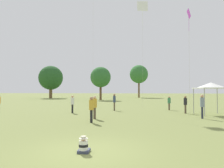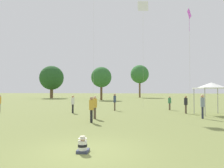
{
  "view_description": "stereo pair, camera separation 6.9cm",
  "coord_description": "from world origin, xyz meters",
  "views": [
    {
      "loc": [
        2.02,
        -7.67,
        2.2
      ],
      "look_at": [
        -0.02,
        6.73,
        2.62
      ],
      "focal_mm": 35.0,
      "sensor_mm": 36.0,
      "label": 1
    },
    {
      "loc": [
        2.09,
        -7.66,
        2.2
      ],
      "look_at": [
        -0.02,
        6.73,
        2.62
      ],
      "focal_mm": 35.0,
      "sensor_mm": 36.0,
      "label": 2
    }
  ],
  "objects": [
    {
      "name": "ground_plane",
      "position": [
        0.0,
        0.0,
        0.0
      ],
      "size": [
        300.0,
        300.0,
        0.0
      ],
      "primitive_type": "plane",
      "color": "olive"
    },
    {
      "name": "seated_toddler",
      "position": [
        -0.06,
        -0.14,
        0.24
      ],
      "size": [
        0.42,
        0.51,
        0.6
      ],
      "rotation": [
        0.0,
        0.0,
        0.05
      ],
      "color": "#383D56",
      "rests_on": "ground"
    },
    {
      "name": "person_standing_1",
      "position": [
        -4.72,
        12.69,
        1.03
      ],
      "size": [
        0.42,
        0.42,
        1.7
      ],
      "rotation": [
        0.0,
        0.0,
        3.5
      ],
      "color": "black",
      "rests_on": "ground"
    },
    {
      "name": "person_standing_2",
      "position": [
        -1.46,
        6.87,
        1.06
      ],
      "size": [
        0.46,
        0.46,
        1.76
      ],
      "rotation": [
        0.0,
        0.0,
        5.44
      ],
      "color": "black",
      "rests_on": "ground"
    },
    {
      "name": "person_standing_3",
      "position": [
        -1.04,
        15.77,
        1.12
      ],
      "size": [
        0.34,
        0.34,
        1.82
      ],
      "rotation": [
        0.0,
        0.0,
        6.11
      ],
      "color": "brown",
      "rests_on": "ground"
    },
    {
      "name": "person_standing_4",
      "position": [
        4.92,
        17.29,
        0.92
      ],
      "size": [
        0.47,
        0.47,
        1.55
      ],
      "rotation": [
        0.0,
        0.0,
        3.78
      ],
      "color": "brown",
      "rests_on": "ground"
    },
    {
      "name": "person_standing_5",
      "position": [
        -1.66,
        8.81,
        1.06
      ],
      "size": [
        0.44,
        0.44,
        1.77
      ],
      "rotation": [
        0.0,
        0.0,
        0.27
      ],
      "color": "brown",
      "rests_on": "ground"
    },
    {
      "name": "person_standing_6",
      "position": [
        6.02,
        13.84,
        1.01
      ],
      "size": [
        0.33,
        0.33,
        1.67
      ],
      "rotation": [
        0.0,
        0.0,
        0.04
      ],
      "color": "brown",
      "rests_on": "ground"
    },
    {
      "name": "person_standing_7",
      "position": [
        6.59,
        10.15,
        1.15
      ],
      "size": [
        0.39,
        0.39,
        1.86
      ],
      "rotation": [
        0.0,
        0.0,
        1.08
      ],
      "color": "#282D42",
      "rests_on": "ground"
    },
    {
      "name": "canopy_tent",
      "position": [
        8.13,
        13.08,
        2.61
      ],
      "size": [
        2.94,
        2.94,
        2.9
      ],
      "rotation": [
        0.0,
        0.0,
        0.17
      ],
      "color": "white",
      "rests_on": "ground"
    },
    {
      "name": "kite_0",
      "position": [
        6.21,
        12.86,
        8.77
      ],
      "size": [
        0.24,
        0.76,
        9.57
      ],
      "rotation": [
        0.0,
        0.0,
        0.77
      ],
      "color": "#B738C6",
      "rests_on": "ground"
    },
    {
      "name": "kite_1",
      "position": [
        2.02,
        19.35,
        12.37
      ],
      "size": [
        1.34,
        0.52,
        13.31
      ],
      "rotation": [
        0.0,
        0.0,
        5.68
      ],
      "color": "white",
      "rests_on": "ground"
    },
    {
      "name": "distant_tree_0",
      "position": [
        -23.63,
        50.58,
        5.69
      ],
      "size": [
        6.75,
        6.75,
        9.1
      ],
      "color": "brown",
      "rests_on": "ground"
    },
    {
      "name": "distant_tree_1",
      "position": [
        -7.39,
        40.57,
        5.14
      ],
      "size": [
        4.61,
        4.61,
        7.48
      ],
      "color": "brown",
      "rests_on": "ground"
    },
    {
      "name": "distant_tree_2",
      "position": [
        0.86,
        58.66,
        7.04
      ],
      "size": [
        5.52,
        5.52,
        9.84
      ],
      "color": "brown",
      "rests_on": "ground"
    }
  ]
}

